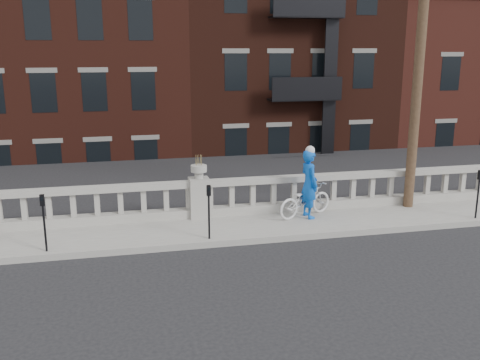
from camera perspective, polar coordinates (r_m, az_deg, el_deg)
The scene contains 11 objects.
ground at distance 11.40m, azimuth -1.31°, elevation -10.60°, with size 120.00×120.00×0.00m, color black.
sidewalk at distance 14.11m, azimuth -3.74°, elevation -5.36°, with size 32.00×2.20×0.15m, color gray.
balustrade at distance 14.84m, azimuth -4.35°, elevation -2.11°, with size 28.00×0.34×1.03m.
planter_pedestal at distance 14.79m, azimuth -4.37°, elevation -1.41°, with size 0.55×0.55×1.76m.
lower_level at distance 33.38m, azimuth -8.36°, elevation 10.18°, with size 80.00×44.00×20.80m.
utility_pole at distance 16.05m, azimuth 18.82°, elevation 15.02°, with size 1.60×0.28×10.00m.
parking_meter_b at distance 13.00m, azimuth -20.21°, elevation -3.66°, with size 0.10×0.09×1.36m.
parking_meter_c at distance 13.03m, azimuth -3.34°, elevation -2.76°, with size 0.10×0.09×1.36m.
parking_meter_d at distance 15.98m, azimuth 24.10°, elevation -0.83°, with size 0.10×0.09×1.36m.
bicycle at distance 14.97m, azimuth 6.95°, elevation -2.10°, with size 0.63×1.80×0.94m, color silver.
cyclist at distance 14.77m, azimuth 7.38°, elevation -0.41°, with size 0.69×0.46×1.90m, color blue.
Camera 1 is at (-2.03, -10.17, 4.73)m, focal length 40.00 mm.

